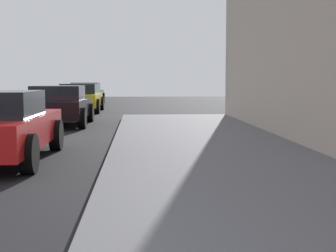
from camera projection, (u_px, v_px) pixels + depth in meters
car_black at (59, 105)px, 16.38m from camera, size 1.93×4.02×1.27m
car_yellow at (80, 98)px, 23.05m from camera, size 1.94×4.28×1.27m
car_green at (86, 93)px, 30.02m from camera, size 1.96×4.47×1.27m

